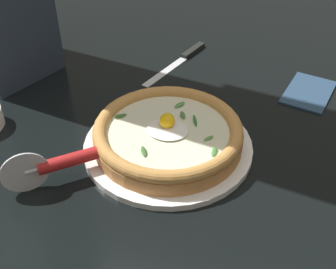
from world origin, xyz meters
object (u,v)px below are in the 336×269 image
table_knife (184,57)px  folded_napkin (309,91)px  pizza_cutter (57,164)px  pizza (168,133)px

table_knife → folded_napkin: (-0.30, 0.05, 0.00)m
pizza_cutter → folded_napkin: (-0.36, -0.42, -0.03)m
pizza → table_knife: bearing=-76.4°
pizza_cutter → table_knife: (-0.06, -0.47, -0.03)m
pizza → pizza_cutter: pizza_cutter is taller
pizza → folded_napkin: bearing=-128.5°
table_knife → folded_napkin: bearing=169.9°
pizza → folded_napkin: (-0.22, -0.28, -0.03)m
pizza → table_knife: 0.34m
table_knife → folded_napkin: table_knife is taller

